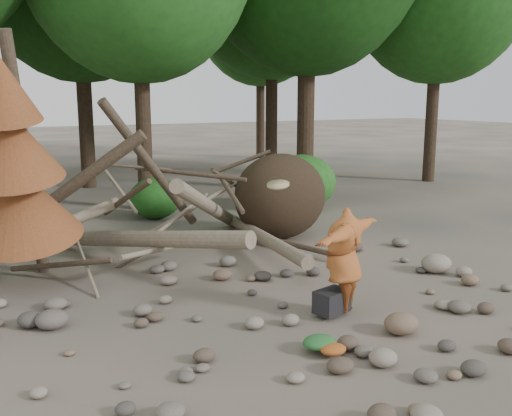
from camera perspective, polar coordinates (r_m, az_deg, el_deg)
ground at (r=8.61m, az=2.62°, el=-11.14°), size 120.00×120.00×0.00m
deadfall_pile at (r=12.85m, az=0.37°, el=0.76°), size 8.55×5.24×3.30m
dead_conifer at (r=10.26m, az=-22.88°, el=3.82°), size 2.06×2.16×4.35m
bush_mid at (r=15.63m, az=-10.02°, el=0.99°), size 1.40×1.40×1.12m
bush_right at (r=16.74m, az=4.59°, el=2.62°), size 2.00×2.00×1.60m
frisbee_thrower at (r=8.61m, az=8.77°, el=-5.08°), size 2.53×1.37×2.13m
backpack at (r=8.77m, az=7.57°, el=-9.60°), size 0.58×0.45×0.34m
cloth_green at (r=7.63m, az=6.34°, el=-13.54°), size 0.45×0.38×0.17m
cloth_orange at (r=7.50m, az=7.73°, el=-14.18°), size 0.35×0.29×0.13m
boulder_front_right at (r=8.34m, az=14.32°, el=-11.13°), size 0.50×0.45×0.30m
boulder_mid_right at (r=11.27m, az=17.59°, el=-5.30°), size 0.58×0.53×0.35m
boulder_mid_left at (r=8.76m, az=-19.73°, el=-10.44°), size 0.46×0.41×0.28m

